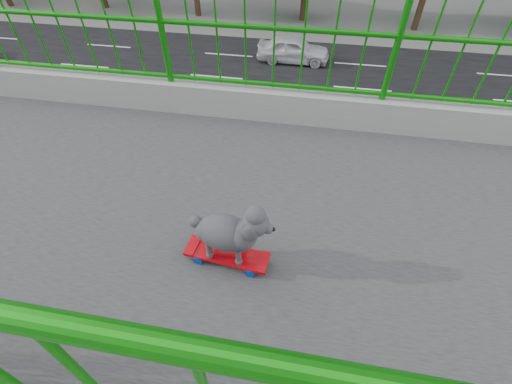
{
  "coord_description": "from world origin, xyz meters",
  "views": [
    {
      "loc": [
        1.56,
        5.37,
        8.87
      ],
      "look_at": [
        -0.44,
        5.01,
        6.88
      ],
      "focal_mm": 24.09,
      "sensor_mm": 36.0,
      "label": 1
    }
  ],
  "objects_px": {
    "skateboard": "(227,255)",
    "car_4": "(293,49)",
    "car_6": "(493,169)",
    "car_1": "(164,134)",
    "poodle": "(229,231)"
  },
  "relations": [
    {
      "from": "car_4",
      "to": "car_6",
      "type": "relative_size",
      "value": 0.74
    },
    {
      "from": "car_4",
      "to": "skateboard",
      "type": "bearing_deg",
      "value": -177.12
    },
    {
      "from": "poodle",
      "to": "car_4",
      "type": "bearing_deg",
      "value": -171.16
    },
    {
      "from": "car_1",
      "to": "car_6",
      "type": "distance_m",
      "value": 12.52
    },
    {
      "from": "poodle",
      "to": "car_6",
      "type": "bearing_deg",
      "value": 148.92
    },
    {
      "from": "car_4",
      "to": "car_6",
      "type": "height_order",
      "value": "car_6"
    },
    {
      "from": "skateboard",
      "to": "car_4",
      "type": "height_order",
      "value": "skateboard"
    },
    {
      "from": "poodle",
      "to": "car_4",
      "type": "height_order",
      "value": "poodle"
    },
    {
      "from": "poodle",
      "to": "car_6",
      "type": "relative_size",
      "value": 0.09
    },
    {
      "from": "car_6",
      "to": "skateboard",
      "type": "bearing_deg",
      "value": -37.07
    },
    {
      "from": "skateboard",
      "to": "car_1",
      "type": "bearing_deg",
      "value": -145.0
    },
    {
      "from": "car_4",
      "to": "poodle",
      "type": "bearing_deg",
      "value": -177.04
    },
    {
      "from": "skateboard",
      "to": "car_1",
      "type": "relative_size",
      "value": 0.11
    },
    {
      "from": "car_1",
      "to": "skateboard",
      "type": "bearing_deg",
      "value": 29.12
    },
    {
      "from": "car_1",
      "to": "car_4",
      "type": "height_order",
      "value": "car_1"
    }
  ]
}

